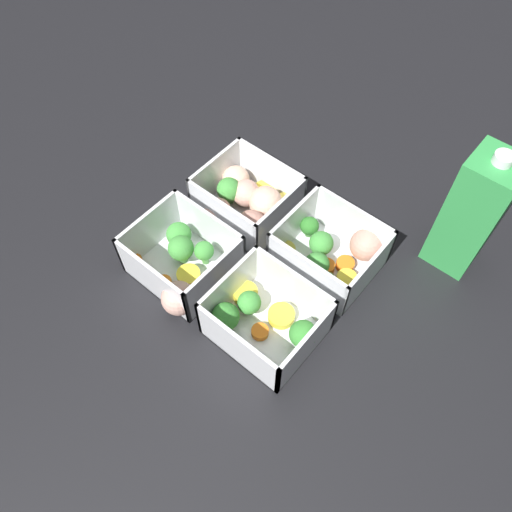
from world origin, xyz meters
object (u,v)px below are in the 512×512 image
container_near_right (263,319)px  container_near_left (182,263)px  container_far_right (332,253)px  container_far_left (246,201)px  juice_carton (472,213)px

container_near_right → container_near_left: bearing=-177.2°
container_near_left → container_near_right: 0.14m
container_near_right → container_far_right: size_ratio=0.96×
container_near_left → container_far_right: size_ratio=1.02×
container_near_left → container_near_right: bearing=2.8°
container_near_right → container_far_right: (0.01, 0.14, 0.00)m
container_far_left → juice_carton: 0.32m
container_far_left → container_near_right: bearing=-43.0°
container_near_left → container_far_left: (-0.00, 0.14, -0.00)m
juice_carton → container_near_right: bearing=-116.6°
container_far_left → container_far_right: size_ratio=0.94×
container_near_right → juice_carton: size_ratio=0.68×
container_near_left → container_far_left: bearing=91.6°
container_near_left → container_far_left: size_ratio=1.09×
container_far_left → juice_carton: juice_carton is taller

